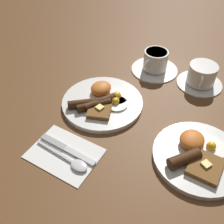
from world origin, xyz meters
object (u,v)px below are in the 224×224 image
spoon (74,162)px  teacup_near (155,63)px  breakfast_plate_near (102,101)px  breakfast_plate_far (198,155)px  knife (64,148)px  teacup_far (201,76)px

spoon → teacup_near: bearing=92.7°
breakfast_plate_near → breakfast_plate_far: bearing=86.3°
teacup_near → knife: bearing=-1.8°
teacup_far → knife: (0.48, -0.18, -0.03)m
teacup_near → teacup_far: (-0.02, 0.17, 0.00)m
breakfast_plate_near → teacup_near: bearing=171.2°
teacup_far → knife: teacup_far is taller
breakfast_plate_far → spoon: breakfast_plate_far is taller
breakfast_plate_near → teacup_far: bearing=143.5°
teacup_near → breakfast_plate_far: bearing=45.0°
breakfast_plate_near → teacup_near: teacup_near is taller
knife → spoon: (0.02, 0.05, 0.00)m
breakfast_plate_near → knife: breakfast_plate_near is taller
breakfast_plate_near → knife: 0.20m
teacup_far → knife: size_ratio=0.87×
breakfast_plate_near → teacup_near: 0.27m
teacup_near → spoon: 0.49m
breakfast_plate_far → spoon: (0.20, -0.25, -0.00)m
teacup_near → teacup_far: teacup_near is taller
breakfast_plate_far → teacup_near: 0.40m
spoon → breakfast_plate_far: bearing=37.4°
knife → spoon: 0.06m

